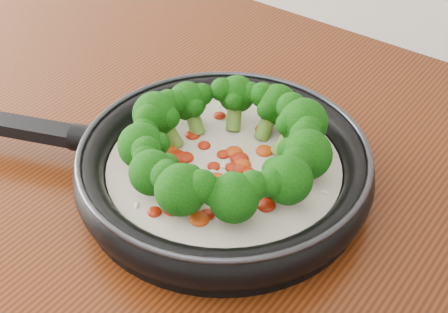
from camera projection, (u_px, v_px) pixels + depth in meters
The scene contains 1 object.
skillet at pixel (222, 163), 0.78m from camera, with size 0.60×0.47×0.11m.
Camera 1 is at (0.32, 0.55, 1.44)m, focal length 51.35 mm.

